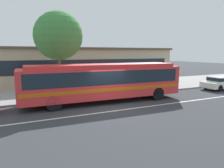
% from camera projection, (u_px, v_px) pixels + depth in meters
% --- Properties ---
extents(ground_plane, '(120.00, 120.00, 0.00)m').
position_uv_depth(ground_plane, '(111.00, 108.00, 13.70)').
color(ground_plane, '#33363A').
extents(sidewalk_slab, '(60.00, 8.00, 0.12)m').
position_uv_depth(sidewalk_slab, '(81.00, 90.00, 20.07)').
color(sidewalk_slab, '#999595').
rests_on(sidewalk_slab, ground_plane).
extents(lane_stripe_center, '(56.00, 0.16, 0.01)m').
position_uv_depth(lane_stripe_center, '(116.00, 111.00, 12.98)').
color(lane_stripe_center, silver).
rests_on(lane_stripe_center, ground_plane).
extents(transit_bus, '(11.90, 2.94, 2.81)m').
position_uv_depth(transit_bus, '(104.00, 80.00, 15.14)').
color(transit_bus, red).
rests_on(transit_bus, ground_plane).
extents(sedan_far_ahead, '(4.68, 1.89, 1.29)m').
position_uv_depth(sedan_far_ahead, '(223.00, 82.00, 20.56)').
color(sedan_far_ahead, white).
rests_on(sedan_far_ahead, ground_plane).
extents(pedestrian_waiting_near_sign, '(0.48, 0.48, 1.70)m').
position_uv_depth(pedestrian_waiting_near_sign, '(36.00, 88.00, 14.92)').
color(pedestrian_waiting_near_sign, '#745E54').
rests_on(pedestrian_waiting_near_sign, sidewalk_slab).
extents(pedestrian_walking_along_curb, '(0.36, 0.36, 1.71)m').
position_uv_depth(pedestrian_walking_along_curb, '(54.00, 86.00, 15.43)').
color(pedestrian_walking_along_curb, slate).
rests_on(pedestrian_walking_along_curb, sidewalk_slab).
extents(pedestrian_standing_by_tree, '(0.40, 0.40, 1.63)m').
position_uv_depth(pedestrian_standing_by_tree, '(106.00, 83.00, 17.42)').
color(pedestrian_standing_by_tree, '#303835').
rests_on(pedestrian_standing_by_tree, sidewalk_slab).
extents(bus_stop_sign, '(0.12, 0.44, 2.29)m').
position_uv_depth(bus_stop_sign, '(136.00, 76.00, 18.40)').
color(bus_stop_sign, gray).
rests_on(bus_stop_sign, sidewalk_slab).
extents(street_tree_near_stop, '(3.94, 3.94, 6.84)m').
position_uv_depth(street_tree_near_stop, '(58.00, 36.00, 16.67)').
color(street_tree_near_stop, brown).
rests_on(street_tree_near_stop, sidewalk_slab).
extents(station_building, '(22.07, 7.37, 4.23)m').
position_uv_depth(station_building, '(82.00, 65.00, 25.59)').
color(station_building, tan).
rests_on(station_building, ground_plane).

